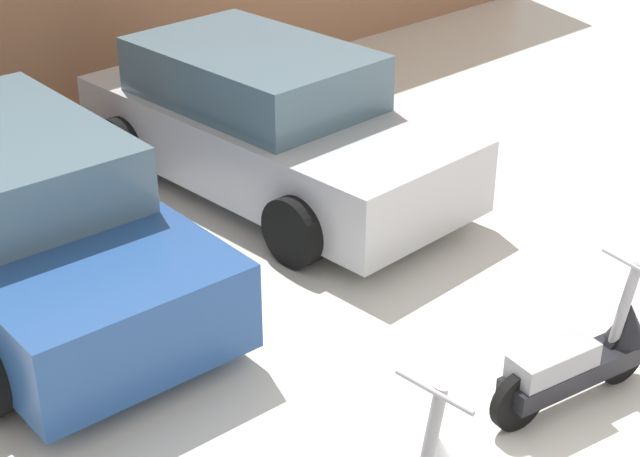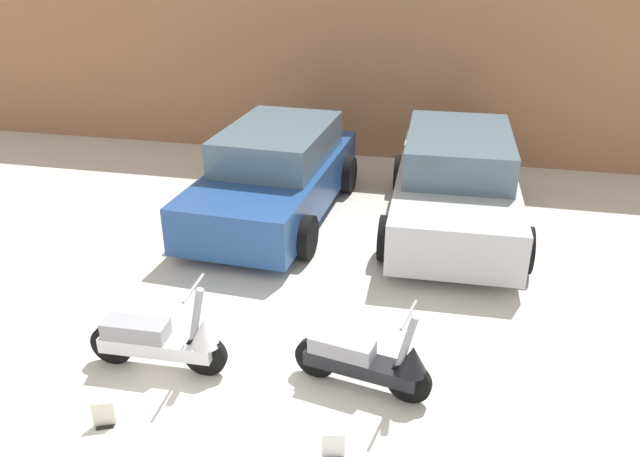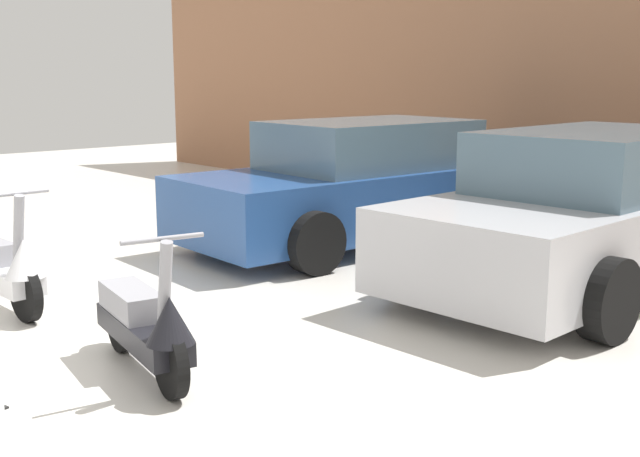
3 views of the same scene
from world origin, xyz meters
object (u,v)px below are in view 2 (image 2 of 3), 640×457
(scooter_front_left, at_px, (163,339))
(car_rear_center, at_px, (456,183))
(scooter_front_right, at_px, (368,360))
(car_rear_left, at_px, (276,174))
(placard_near_right_scooter, at_px, (333,447))
(placard_near_left_scooter, at_px, (104,415))

(scooter_front_left, xyz_separation_m, car_rear_center, (2.81, 4.26, 0.31))
(scooter_front_left, xyz_separation_m, scooter_front_right, (2.08, 0.12, -0.02))
(car_rear_left, height_order, placard_near_right_scooter, car_rear_left)
(scooter_front_left, distance_m, placard_near_left_scooter, 0.94)
(car_rear_center, bearing_deg, scooter_front_right, -11.36)
(placard_near_left_scooter, bearing_deg, car_rear_center, 59.71)
(placard_near_left_scooter, bearing_deg, placard_near_right_scooter, 1.85)
(car_rear_left, distance_m, car_rear_center, 2.78)
(scooter_front_left, bearing_deg, placard_near_left_scooter, -103.93)
(scooter_front_left, relative_size, placard_near_left_scooter, 5.66)
(scooter_front_left, xyz_separation_m, placard_near_right_scooter, (1.93, -0.82, -0.25))
(placard_near_left_scooter, bearing_deg, scooter_front_right, 23.95)
(scooter_front_left, relative_size, car_rear_left, 0.35)
(scooter_front_left, height_order, car_rear_left, car_rear_left)
(car_rear_left, xyz_separation_m, placard_near_right_scooter, (1.90, -4.89, -0.55))
(placard_near_left_scooter, height_order, placard_near_right_scooter, same)
(scooter_front_right, relative_size, placard_near_left_scooter, 5.37)
(car_rear_center, xyz_separation_m, placard_near_right_scooter, (-0.88, -5.08, -0.56))
(scooter_front_right, relative_size, car_rear_center, 0.33)
(scooter_front_right, height_order, car_rear_center, car_rear_center)
(scooter_front_right, bearing_deg, placard_near_right_scooter, -88.19)
(placard_near_right_scooter, bearing_deg, placard_near_left_scooter, -178.15)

